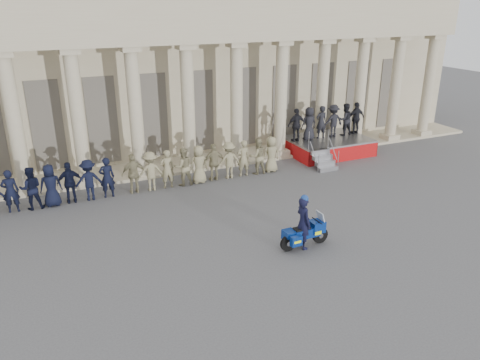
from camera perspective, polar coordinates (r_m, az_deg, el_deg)
name	(u,v)px	position (r m, az deg, el deg)	size (l,w,h in m)	color
ground	(227,243)	(17.05, -1.62, -7.73)	(90.00, 90.00, 0.00)	#49494C
building	(131,66)	(29.36, -13.15, 13.34)	(40.00, 12.50, 9.00)	tan
officer_rank	(72,182)	(21.26, -19.78, -0.28)	(19.89, 0.70, 1.84)	black
reviewing_stand	(329,127)	(26.95, 10.76, 6.38)	(5.08, 4.24, 2.75)	gray
motorcycle	(305,233)	(16.75, 7.95, -6.41)	(1.94, 0.80, 1.25)	black
rider	(303,222)	(16.49, 7.72, -5.08)	(0.48, 0.72, 2.02)	black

